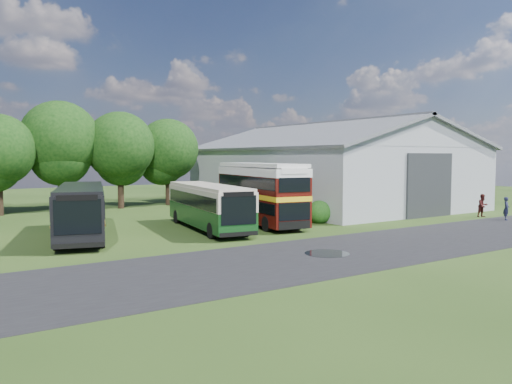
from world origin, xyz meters
TOP-DOWN VIEW (x-y plane):
  - ground at (0.00, 0.00)m, footprint 120.00×120.00m
  - asphalt_road at (3.00, -3.00)m, footprint 60.00×8.00m
  - puddle at (-1.50, -3.00)m, footprint 2.20×2.20m
  - storage_shed at (15.00, 15.98)m, footprint 18.80×24.80m
  - tree_mid at (-8.00, 24.80)m, footprint 6.80×6.80m
  - tree_right_a at (-3.00, 23.80)m, footprint 6.26×6.26m
  - tree_right_b at (2.00, 24.60)m, footprint 5.98×5.98m
  - shrub_front at (5.60, 6.00)m, footprint 1.70×1.70m
  - shrub_mid at (5.60, 8.00)m, footprint 1.60×1.60m
  - shrub_back at (5.60, 10.00)m, footprint 1.80×1.80m
  - bus_green_single at (-2.50, 7.51)m, footprint 4.01×10.79m
  - bus_maroon_double at (1.72, 7.76)m, footprint 3.96×10.20m
  - bus_dark_single at (-10.24, 8.64)m, footprint 5.34×11.24m
  - visitor_a at (18.23, -0.45)m, footprint 0.75×0.70m
  - visitor_b at (18.54, 1.64)m, footprint 1.01×0.86m

SIDE VIEW (x-z plane):
  - ground at x=0.00m, z-range 0.00..0.00m
  - asphalt_road at x=3.00m, z-range -0.01..0.01m
  - puddle at x=-1.50m, z-range -0.01..0.01m
  - shrub_front at x=5.60m, z-range -0.85..0.85m
  - shrub_mid at x=5.60m, z-range -0.80..0.80m
  - shrub_back at x=5.60m, z-range -0.90..0.90m
  - visitor_a at x=18.23m, z-range 0.00..1.73m
  - visitor_b at x=18.54m, z-range 0.00..1.79m
  - bus_green_single at x=-2.50m, z-range 0.09..3.00m
  - bus_dark_single at x=-10.24m, z-range 0.10..3.12m
  - bus_maroon_double at x=1.72m, z-range 0.00..4.27m
  - storage_shed at x=15.00m, z-range 0.09..8.24m
  - tree_right_b at x=2.00m, z-range 1.21..9.66m
  - tree_right_a at x=-3.00m, z-range 1.27..10.10m
  - tree_mid at x=-8.00m, z-range 1.38..10.98m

